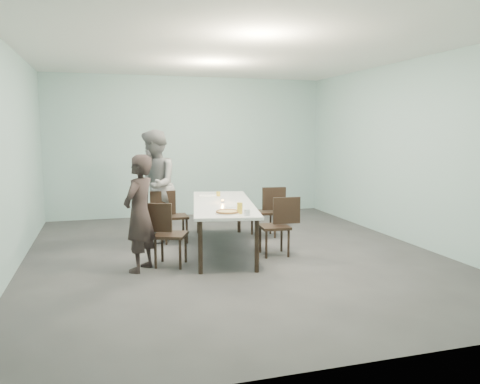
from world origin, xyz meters
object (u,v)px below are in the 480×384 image
object	(u,v)px
chair_near_right	(279,222)
chair_far_right	(268,208)
side_plate	(232,207)
diner_near	(140,213)
tealight	(223,202)
table	(223,206)
chair_near_left	(165,230)
water_tumbler	(247,212)
amber_tumbler	(218,194)
diner_far	(154,186)
chair_far_left	(170,213)
pizza	(228,212)
beer_glass	(240,208)

from	to	relation	value
chair_near_right	chair_far_right	bearing A→B (deg)	-97.87
side_plate	diner_near	bearing A→B (deg)	-167.66
chair_near_right	tealight	world-z (taller)	chair_near_right
table	chair_near_right	bearing A→B (deg)	-35.40
chair_near_left	side_plate	bearing A→B (deg)	30.69
tealight	water_tumbler	bearing A→B (deg)	-88.17
amber_tumbler	diner_far	bearing A→B (deg)	169.81
diner_far	amber_tumbler	xyz separation A→B (m)	(1.05, -0.19, -0.15)
table	chair_far_left	xyz separation A→B (m)	(-0.73, 0.72, -0.19)
table	water_tumbler	xyz separation A→B (m)	(0.02, -1.20, 0.10)
table	tealight	xyz separation A→B (m)	(-0.02, -0.04, 0.08)
chair_near_right	pizza	distance (m)	1.04
diner_far	amber_tumbler	bearing A→B (deg)	84.00
chair_far_left	chair_near_left	bearing A→B (deg)	-101.15
chair_far_right	diner_far	distance (m)	2.01
table	chair_near_left	distance (m)	1.17
chair_far_right	diner_far	world-z (taller)	diner_far
chair_near_left	beer_glass	world-z (taller)	beer_glass
table	diner_near	world-z (taller)	diner_near
beer_glass	chair_near_left	bearing A→B (deg)	156.68
diner_far	tealight	size ratio (longest dim) A/B	33.44
chair_far_left	pizza	size ratio (longest dim) A/B	2.56
beer_glass	amber_tumbler	xyz separation A→B (m)	(0.12, 1.69, -0.03)
chair_near_right	tealight	distance (m)	0.94
diner_near	water_tumbler	world-z (taller)	diner_near
chair_far_left	beer_glass	world-z (taller)	beer_glass
table	diner_near	distance (m)	1.53
chair_near_right	diner_far	xyz separation A→B (m)	(-1.70, 1.40, 0.44)
beer_glass	chair_far_left	bearing A→B (deg)	111.98
chair_near_left	diner_near	size ratio (longest dim) A/B	0.56
chair_far_left	pizza	bearing A→B (deg)	-72.05
side_plate	amber_tumbler	distance (m)	1.14
chair_near_left	chair_near_right	world-z (taller)	same
side_plate	table	bearing A→B (deg)	92.01
diner_near	water_tumbler	distance (m)	1.42
chair_far_left	chair_near_right	distance (m)	1.93
pizza	water_tumbler	distance (m)	0.32
diner_far	beer_glass	world-z (taller)	diner_far
chair_near_right	diner_near	size ratio (longest dim) A/B	0.56
chair_far_left	beer_glass	size ratio (longest dim) A/B	5.80
chair_far_right	tealight	xyz separation A→B (m)	(-1.01, -0.73, 0.27)
pizza	beer_glass	world-z (taller)	beer_glass
table	chair_near_left	size ratio (longest dim) A/B	3.13
diner_near	tealight	xyz separation A→B (m)	(1.31, 0.71, -0.01)
table	water_tumbler	bearing A→B (deg)	-89.03
table	chair_far_left	size ratio (longest dim) A/B	3.13
table	chair_near_right	distance (m)	0.93
table	beer_glass	bearing A→B (deg)	-91.46
chair_far_left	diner_near	world-z (taller)	diner_near
chair_far_right	amber_tumbler	xyz separation A→B (m)	(-0.90, -0.00, 0.29)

